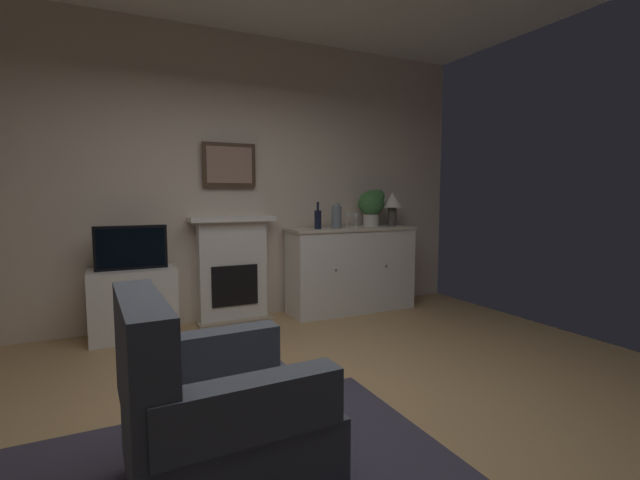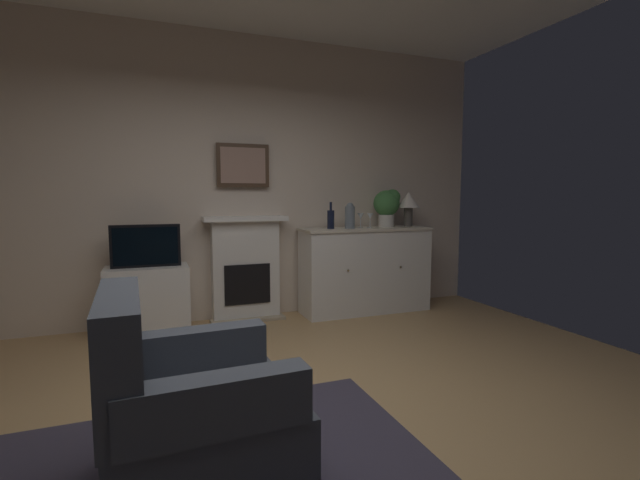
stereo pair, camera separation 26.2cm
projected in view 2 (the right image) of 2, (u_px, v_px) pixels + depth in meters
The scene contains 14 objects.
ground_plane at pixel (304, 434), 2.54m from camera, with size 5.96×4.97×0.10m, color tan.
wall_rear at pixel (228, 179), 4.67m from camera, with size 5.96×0.06×2.99m, color beige.
fireplace_unit at pixel (246, 268), 4.69m from camera, with size 0.87×0.30×1.10m.
framed_picture at pixel (243, 165), 4.63m from camera, with size 0.55×0.04×0.45m.
sideboard_cabinet at pixel (365, 270), 5.01m from camera, with size 1.48×0.49×0.96m.
table_lamp at pixel (408, 202), 5.13m from camera, with size 0.26×0.26×0.40m.
wine_bottle at pixel (331, 219), 4.77m from camera, with size 0.08×0.08×0.29m.
wine_glass_left at pixel (361, 217), 4.91m from camera, with size 0.07×0.07×0.16m.
wine_glass_center at pixel (370, 217), 4.93m from camera, with size 0.07×0.07×0.16m.
vase_decorative at pixel (350, 216), 4.82m from camera, with size 0.11×0.11×0.28m.
tv_cabinet at pixel (148, 300), 4.22m from camera, with size 0.75×0.42×0.65m.
tv_set at pixel (146, 246), 4.14m from camera, with size 0.62×0.07×0.40m.
potted_plant_small at pixel (387, 204), 5.09m from camera, with size 0.30×0.30×0.43m.
armchair at pixel (189, 409), 1.94m from camera, with size 0.84×0.81×0.92m.
Camera 2 is at (-0.78, -2.29, 1.31)m, focal length 24.85 mm.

